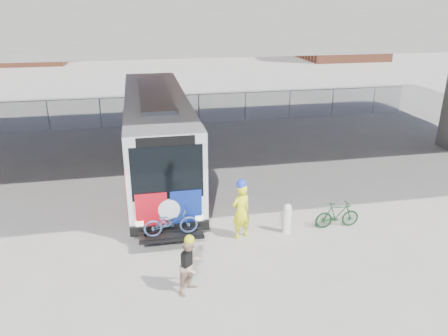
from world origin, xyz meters
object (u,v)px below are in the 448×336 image
object	(u,v)px
bollard	(287,217)
bike_parked	(337,215)
bus	(157,128)
cyclist_hivis	(241,210)
cyclist_tan	(190,265)

from	to	relation	value
bollard	bike_parked	distance (m)	1.81
bus	bike_parked	distance (m)	8.66
bus	bike_parked	size ratio (longest dim) A/B	8.32
cyclist_hivis	bus	bearing A→B (deg)	-91.97
bollard	cyclist_hivis	distance (m)	1.64
cyclist_hivis	cyclist_tan	size ratio (longest dim) A/B	1.21
bollard	cyclist_hivis	xyz separation A→B (m)	(-1.58, 0.00, 0.43)
bus	cyclist_hivis	world-z (taller)	bus
bollard	cyclist_hivis	bearing A→B (deg)	180.00
bus	bollard	bearing A→B (deg)	-58.53
bus	cyclist_tan	size ratio (longest dim) A/B	7.60
bus	cyclist_hivis	size ratio (longest dim) A/B	6.25
bollard	bus	bearing A→B (deg)	121.47
bike_parked	cyclist_tan	bearing A→B (deg)	117.20
cyclist_tan	bike_parked	size ratio (longest dim) A/B	1.10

